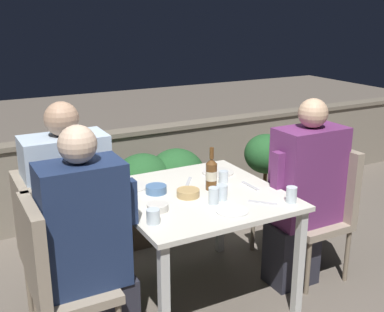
% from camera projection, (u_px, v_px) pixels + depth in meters
% --- Properties ---
extents(ground_plane, '(16.00, 16.00, 0.00)m').
position_uv_depth(ground_plane, '(197.00, 295.00, 3.18)').
color(ground_plane, '#665B51').
extents(parapet_wall, '(9.00, 0.18, 0.77)m').
position_uv_depth(parapet_wall, '(117.00, 173.00, 4.34)').
color(parapet_wall, gray).
rests_on(parapet_wall, ground_plane).
extents(dining_table, '(1.00, 1.01, 0.72)m').
position_uv_depth(dining_table, '(198.00, 206.00, 2.99)').
color(dining_table, silver).
rests_on(dining_table, ground_plane).
extents(planter_hedge, '(1.08, 0.47, 0.72)m').
position_uv_depth(planter_hedge, '(143.00, 193.00, 3.85)').
color(planter_hedge, brown).
rests_on(planter_hedge, ground_plane).
extents(chair_left_near, '(0.41, 0.41, 0.93)m').
position_uv_depth(chair_left_near, '(53.00, 273.00, 2.42)').
color(chair_left_near, gray).
rests_on(chair_left_near, ground_plane).
extents(person_navy_jumper, '(0.50, 0.26, 1.28)m').
position_uv_depth(person_navy_jumper, '(91.00, 246.00, 2.48)').
color(person_navy_jumper, '#282833').
rests_on(person_navy_jumper, ground_plane).
extents(chair_left_far, '(0.41, 0.41, 0.93)m').
position_uv_depth(chair_left_far, '(42.00, 242.00, 2.74)').
color(chair_left_far, gray).
rests_on(chair_left_far, ground_plane).
extents(person_blue_shirt, '(0.52, 0.26, 1.33)m').
position_uv_depth(person_blue_shirt, '(74.00, 215.00, 2.79)').
color(person_blue_shirt, '#282833').
rests_on(person_blue_shirt, ground_plane).
extents(chair_right_near, '(0.41, 0.41, 0.93)m').
position_uv_depth(chair_right_near, '(325.00, 202.00, 3.30)').
color(chair_right_near, gray).
rests_on(chair_right_near, ground_plane).
extents(person_purple_stripe, '(0.52, 0.26, 1.27)m').
position_uv_depth(person_purple_stripe, '(303.00, 194.00, 3.19)').
color(person_purple_stripe, '#282833').
rests_on(person_purple_stripe, ground_plane).
extents(chair_right_far, '(0.41, 0.41, 0.93)m').
position_uv_depth(chair_right_far, '(298.00, 186.00, 3.59)').
color(chair_right_far, gray).
rests_on(chair_right_far, ground_plane).
extents(beer_bottle, '(0.07, 0.07, 0.27)m').
position_uv_depth(beer_bottle, '(211.00, 174.00, 3.00)').
color(beer_bottle, brown).
rests_on(beer_bottle, dining_table).
extents(plate_0, '(0.22, 0.22, 0.01)m').
position_uv_depth(plate_0, '(131.00, 187.00, 3.06)').
color(plate_0, silver).
rests_on(plate_0, dining_table).
extents(plate_1, '(0.19, 0.19, 0.01)m').
position_uv_depth(plate_1, '(232.00, 211.00, 2.70)').
color(plate_1, white).
rests_on(plate_1, dining_table).
extents(plate_2, '(0.22, 0.22, 0.01)m').
position_uv_depth(plate_2, '(218.00, 172.00, 3.32)').
color(plate_2, silver).
rests_on(plate_2, dining_table).
extents(bowl_0, '(0.13, 0.13, 0.05)m').
position_uv_depth(bowl_0, '(156.00, 189.00, 2.96)').
color(bowl_0, '#4C709E').
rests_on(bowl_0, dining_table).
extents(bowl_1, '(0.14, 0.14, 0.05)m').
position_uv_depth(bowl_1, '(188.00, 192.00, 2.91)').
color(bowl_1, tan).
rests_on(bowl_1, dining_table).
extents(bowl_2, '(0.12, 0.12, 0.04)m').
position_uv_depth(bowl_2, '(158.00, 207.00, 2.71)').
color(bowl_2, beige).
rests_on(bowl_2, dining_table).
extents(glass_cup_0, '(0.06, 0.06, 0.08)m').
position_uv_depth(glass_cup_0, '(223.00, 177.00, 3.14)').
color(glass_cup_0, silver).
rests_on(glass_cup_0, dining_table).
extents(glass_cup_1, '(0.07, 0.07, 0.08)m').
position_uv_depth(glass_cup_1, '(153.00, 216.00, 2.54)').
color(glass_cup_1, silver).
rests_on(glass_cup_1, dining_table).
extents(glass_cup_2, '(0.06, 0.06, 0.10)m').
position_uv_depth(glass_cup_2, '(214.00, 196.00, 2.79)').
color(glass_cup_2, silver).
rests_on(glass_cup_2, dining_table).
extents(glass_cup_3, '(0.06, 0.06, 0.09)m').
position_uv_depth(glass_cup_3, '(291.00, 195.00, 2.82)').
color(glass_cup_3, silver).
rests_on(glass_cup_3, dining_table).
extents(glass_cup_4, '(0.07, 0.07, 0.09)m').
position_uv_depth(glass_cup_4, '(222.00, 192.00, 2.85)').
color(glass_cup_4, silver).
rests_on(glass_cup_4, dining_table).
extents(fork_0, '(0.12, 0.15, 0.01)m').
position_uv_depth(fork_0, '(189.00, 182.00, 3.15)').
color(fork_0, silver).
rests_on(fork_0, dining_table).
extents(fork_1, '(0.13, 0.14, 0.01)m').
position_uv_depth(fork_1, '(263.00, 203.00, 2.81)').
color(fork_1, silver).
rests_on(fork_1, dining_table).
extents(fork_2, '(0.02, 0.17, 0.01)m').
position_uv_depth(fork_2, '(250.00, 186.00, 3.08)').
color(fork_2, silver).
rests_on(fork_2, dining_table).
extents(potted_plant, '(0.39, 0.39, 0.75)m').
position_uv_depth(potted_plant, '(266.00, 165.00, 4.33)').
color(potted_plant, brown).
rests_on(potted_plant, ground_plane).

